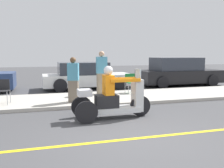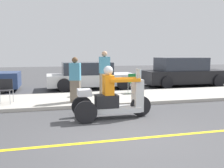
{
  "view_description": "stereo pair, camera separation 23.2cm",
  "coord_description": "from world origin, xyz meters",
  "px_view_note": "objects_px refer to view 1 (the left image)",
  "views": [
    {
      "loc": [
        -1.9,
        -4.83,
        1.83
      ],
      "look_at": [
        0.05,
        1.8,
        0.97
      ],
      "focal_mm": 40.0,
      "sensor_mm": 36.0,
      "label": 1
    },
    {
      "loc": [
        -1.67,
        -4.89,
        1.83
      ],
      "look_at": [
        0.05,
        1.8,
        0.97
      ],
      "focal_mm": 40.0,
      "sensor_mm": 36.0,
      "label": 2
    }
  ],
  "objects_px": {
    "spectator_with_child": "(73,80)",
    "folding_chair_curbside": "(131,81)",
    "parked_car_lot_left": "(178,72)",
    "motorcycle_trike": "(112,100)",
    "folding_chair_set_back": "(2,89)",
    "spectator_near_curb": "(102,73)",
    "parked_car_lot_center": "(86,76)"
  },
  "relations": [
    {
      "from": "folding_chair_curbside",
      "to": "parked_car_lot_center",
      "type": "relative_size",
      "value": 0.18
    },
    {
      "from": "folding_chair_set_back",
      "to": "parked_car_lot_center",
      "type": "distance_m",
      "value": 5.07
    },
    {
      "from": "spectator_near_curb",
      "to": "folding_chair_curbside",
      "type": "xyz_separation_m",
      "value": [
        1.3,
        -0.02,
        -0.36
      ]
    },
    {
      "from": "spectator_with_child",
      "to": "folding_chair_curbside",
      "type": "bearing_deg",
      "value": 27.89
    },
    {
      "from": "parked_car_lot_left",
      "to": "spectator_with_child",
      "type": "bearing_deg",
      "value": -149.36
    },
    {
      "from": "motorcycle_trike",
      "to": "spectator_near_curb",
      "type": "relative_size",
      "value": 1.26
    },
    {
      "from": "motorcycle_trike",
      "to": "spectator_with_child",
      "type": "relative_size",
      "value": 1.44
    },
    {
      "from": "spectator_with_child",
      "to": "spectator_near_curb",
      "type": "relative_size",
      "value": 0.88
    },
    {
      "from": "spectator_near_curb",
      "to": "folding_chair_set_back",
      "type": "distance_m",
      "value": 3.9
    },
    {
      "from": "motorcycle_trike",
      "to": "folding_chair_curbside",
      "type": "bearing_deg",
      "value": 61.82
    },
    {
      "from": "spectator_near_curb",
      "to": "folding_chair_set_back",
      "type": "xyz_separation_m",
      "value": [
        -3.75,
        -1.03,
        -0.36
      ]
    },
    {
      "from": "spectator_with_child",
      "to": "folding_chair_set_back",
      "type": "height_order",
      "value": "spectator_with_child"
    },
    {
      "from": "parked_car_lot_center",
      "to": "folding_chair_set_back",
      "type": "bearing_deg",
      "value": -134.5
    },
    {
      "from": "motorcycle_trike",
      "to": "folding_chair_set_back",
      "type": "height_order",
      "value": "motorcycle_trike"
    },
    {
      "from": "motorcycle_trike",
      "to": "parked_car_lot_left",
      "type": "bearing_deg",
      "value": 46.16
    },
    {
      "from": "motorcycle_trike",
      "to": "spectator_with_child",
      "type": "bearing_deg",
      "value": 111.77
    },
    {
      "from": "motorcycle_trike",
      "to": "folding_chair_set_back",
      "type": "relative_size",
      "value": 2.76
    },
    {
      "from": "folding_chair_curbside",
      "to": "folding_chair_set_back",
      "type": "bearing_deg",
      "value": -168.73
    },
    {
      "from": "motorcycle_trike",
      "to": "parked_car_lot_left",
      "type": "relative_size",
      "value": 0.48
    },
    {
      "from": "spectator_near_curb",
      "to": "parked_car_lot_center",
      "type": "distance_m",
      "value": 2.62
    },
    {
      "from": "folding_chair_curbside",
      "to": "parked_car_lot_left",
      "type": "bearing_deg",
      "value": 32.49
    },
    {
      "from": "motorcycle_trike",
      "to": "folding_chair_set_back",
      "type": "xyz_separation_m",
      "value": [
        -3.18,
        2.47,
        0.1
      ]
    },
    {
      "from": "motorcycle_trike",
      "to": "folding_chair_set_back",
      "type": "distance_m",
      "value": 4.03
    },
    {
      "from": "parked_car_lot_center",
      "to": "parked_car_lot_left",
      "type": "bearing_deg",
      "value": -2.11
    },
    {
      "from": "motorcycle_trike",
      "to": "parked_car_lot_left",
      "type": "distance_m",
      "value": 8.16
    },
    {
      "from": "parked_car_lot_left",
      "to": "spectator_near_curb",
      "type": "bearing_deg",
      "value": -154.82
    },
    {
      "from": "folding_chair_curbside",
      "to": "parked_car_lot_left",
      "type": "distance_m",
      "value": 4.49
    },
    {
      "from": "spectator_near_curb",
      "to": "parked_car_lot_left",
      "type": "bearing_deg",
      "value": 25.18
    },
    {
      "from": "folding_chair_set_back",
      "to": "parked_car_lot_left",
      "type": "xyz_separation_m",
      "value": [
        8.83,
        3.42,
        0.12
      ]
    },
    {
      "from": "folding_chair_set_back",
      "to": "folding_chair_curbside",
      "type": "xyz_separation_m",
      "value": [
        5.04,
        1.0,
        0.0
      ]
    },
    {
      "from": "folding_chair_set_back",
      "to": "motorcycle_trike",
      "type": "bearing_deg",
      "value": -37.76
    },
    {
      "from": "folding_chair_set_back",
      "to": "spectator_near_curb",
      "type": "bearing_deg",
      "value": 15.33
    }
  ]
}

